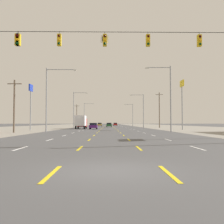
{
  "coord_description": "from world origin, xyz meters",
  "views": [
    {
      "loc": [
        -0.06,
        -8.17,
        1.53
      ],
      "look_at": [
        0.72,
        46.35,
        3.8
      ],
      "focal_mm": 40.89,
      "sensor_mm": 36.0,
      "label": 1
    }
  ],
  "objects_px": {
    "sedan_center_turn_mid": "(109,125)",
    "streetlight_right_row_2": "(132,113)",
    "box_truck_far_left_near": "(81,121)",
    "pole_sign_left_row_1": "(31,96)",
    "sedan_inner_left_midfar": "(100,124)",
    "streetlight_right_row_1": "(142,108)",
    "sedan_inner_left_nearest": "(93,126)",
    "sedan_inner_right_far": "(115,124)",
    "streetlight_left_row_1": "(75,107)",
    "streetlight_right_row_0": "(168,94)",
    "streetlight_left_row_0": "(50,94)",
    "streetlight_left_row_2": "(85,113)",
    "pole_sign_right_row_1": "(182,93)"
  },
  "relations": [
    {
      "from": "sedan_center_turn_mid",
      "to": "streetlight_right_row_2",
      "type": "distance_m",
      "value": 21.17
    },
    {
      "from": "box_truck_far_left_near",
      "to": "pole_sign_left_row_1",
      "type": "bearing_deg",
      "value": -124.07
    },
    {
      "from": "sedan_inner_left_midfar",
      "to": "streetlight_right_row_1",
      "type": "bearing_deg",
      "value": -68.69
    },
    {
      "from": "sedan_inner_left_midfar",
      "to": "sedan_inner_left_nearest",
      "type": "bearing_deg",
      "value": -89.81
    },
    {
      "from": "sedan_inner_right_far",
      "to": "streetlight_left_row_1",
      "type": "relative_size",
      "value": 0.43
    },
    {
      "from": "streetlight_right_row_0",
      "to": "streetlight_right_row_2",
      "type": "xyz_separation_m",
      "value": [
        0.05,
        64.96,
        -0.82
      ]
    },
    {
      "from": "box_truck_far_left_near",
      "to": "streetlight_left_row_1",
      "type": "bearing_deg",
      "value": 105.31
    },
    {
      "from": "sedan_inner_right_far",
      "to": "pole_sign_left_row_1",
      "type": "distance_m",
      "value": 74.35
    },
    {
      "from": "sedan_inner_left_nearest",
      "to": "sedan_center_turn_mid",
      "type": "distance_m",
      "value": 28.55
    },
    {
      "from": "sedan_center_turn_mid",
      "to": "streetlight_right_row_2",
      "type": "xyz_separation_m",
      "value": [
        9.63,
        18.27,
        4.65
      ]
    },
    {
      "from": "sedan_inner_left_midfar",
      "to": "streetlight_left_row_0",
      "type": "height_order",
      "value": "streetlight_left_row_0"
    },
    {
      "from": "sedan_inner_left_nearest",
      "to": "box_truck_far_left_near",
      "type": "distance_m",
      "value": 4.89
    },
    {
      "from": "sedan_inner_left_midfar",
      "to": "streetlight_left_row_2",
      "type": "distance_m",
      "value": 8.01
    },
    {
      "from": "sedan_inner_left_nearest",
      "to": "sedan_inner_right_far",
      "type": "relative_size",
      "value": 1.0
    },
    {
      "from": "box_truck_far_left_near",
      "to": "streetlight_right_row_0",
      "type": "distance_m",
      "value": 27.79
    },
    {
      "from": "sedan_inner_right_far",
      "to": "streetlight_right_row_0",
      "type": "distance_m",
      "value": 81.25
    },
    {
      "from": "sedan_inner_left_nearest",
      "to": "streetlight_left_row_1",
      "type": "relative_size",
      "value": 0.43
    },
    {
      "from": "box_truck_far_left_near",
      "to": "streetlight_left_row_0",
      "type": "height_order",
      "value": "streetlight_left_row_0"
    },
    {
      "from": "sedan_inner_right_far",
      "to": "pole_sign_right_row_1",
      "type": "distance_m",
      "value": 69.86
    },
    {
      "from": "pole_sign_right_row_1",
      "to": "pole_sign_left_row_1",
      "type": "bearing_deg",
      "value": -173.91
    },
    {
      "from": "sedan_inner_right_far",
      "to": "sedan_center_turn_mid",
      "type": "bearing_deg",
      "value": -95.16
    },
    {
      "from": "sedan_inner_right_far",
      "to": "streetlight_right_row_0",
      "type": "xyz_separation_m",
      "value": [
        6.5,
        -80.8,
        5.47
      ]
    },
    {
      "from": "pole_sign_left_row_1",
      "to": "streetlight_left_row_1",
      "type": "relative_size",
      "value": 0.87
    },
    {
      "from": "sedan_center_turn_mid",
      "to": "streetlight_left_row_2",
      "type": "xyz_separation_m",
      "value": [
        -9.9,
        18.27,
        4.87
      ]
    },
    {
      "from": "sedan_inner_left_nearest",
      "to": "streetlight_right_row_1",
      "type": "bearing_deg",
      "value": 46.63
    },
    {
      "from": "pole_sign_left_row_1",
      "to": "streetlight_right_row_0",
      "type": "distance_m",
      "value": 26.82
    },
    {
      "from": "sedan_inner_right_far",
      "to": "streetlight_right_row_1",
      "type": "bearing_deg",
      "value": -82.35
    },
    {
      "from": "pole_sign_left_row_1",
      "to": "streetlight_right_row_2",
      "type": "height_order",
      "value": "streetlight_right_row_2"
    },
    {
      "from": "streetlight_right_row_0",
      "to": "streetlight_right_row_2",
      "type": "relative_size",
      "value": 1.15
    },
    {
      "from": "streetlight_left_row_1",
      "to": "sedan_inner_left_nearest",
      "type": "bearing_deg",
      "value": -66.24
    },
    {
      "from": "streetlight_left_row_0",
      "to": "streetlight_left_row_1",
      "type": "bearing_deg",
      "value": 90.23
    },
    {
      "from": "sedan_inner_left_nearest",
      "to": "box_truck_far_left_near",
      "type": "bearing_deg",
      "value": 133.64
    },
    {
      "from": "pole_sign_left_row_1",
      "to": "streetlight_right_row_2",
      "type": "distance_m",
      "value": 61.32
    },
    {
      "from": "sedan_center_turn_mid",
      "to": "streetlight_right_row_1",
      "type": "height_order",
      "value": "streetlight_right_row_1"
    },
    {
      "from": "pole_sign_left_row_1",
      "to": "sedan_inner_left_nearest",
      "type": "bearing_deg",
      "value": 37.96
    },
    {
      "from": "streetlight_left_row_0",
      "to": "streetlight_right_row_2",
      "type": "distance_m",
      "value": 67.81
    },
    {
      "from": "pole_sign_right_row_1",
      "to": "streetlight_right_row_0",
      "type": "height_order",
      "value": "streetlight_right_row_0"
    },
    {
      "from": "box_truck_far_left_near",
      "to": "pole_sign_right_row_1",
      "type": "bearing_deg",
      "value": -22.72
    },
    {
      "from": "box_truck_far_left_near",
      "to": "pole_sign_left_row_1",
      "type": "relative_size",
      "value": 0.79
    },
    {
      "from": "box_truck_far_left_near",
      "to": "streetlight_left_row_2",
      "type": "xyz_separation_m",
      "value": [
        -2.88,
        43.12,
        3.79
      ]
    },
    {
      "from": "sedan_inner_right_far",
      "to": "streetlight_left_row_0",
      "type": "distance_m",
      "value": 82.0
    },
    {
      "from": "streetlight_left_row_1",
      "to": "streetlight_right_row_2",
      "type": "bearing_deg",
      "value": 58.93
    },
    {
      "from": "sedan_inner_right_far",
      "to": "streetlight_right_row_0",
      "type": "height_order",
      "value": "streetlight_right_row_0"
    },
    {
      "from": "pole_sign_right_row_1",
      "to": "streetlight_left_row_2",
      "type": "bearing_deg",
      "value": 115.78
    },
    {
      "from": "box_truck_far_left_near",
      "to": "streetlight_right_row_0",
      "type": "bearing_deg",
      "value": -52.75
    },
    {
      "from": "streetlight_right_row_0",
      "to": "streetlight_left_row_2",
      "type": "xyz_separation_m",
      "value": [
        -19.49,
        64.96,
        -0.59
      ]
    },
    {
      "from": "streetlight_right_row_0",
      "to": "streetlight_right_row_2",
      "type": "distance_m",
      "value": 64.96
    },
    {
      "from": "pole_sign_left_row_1",
      "to": "streetlight_left_row_0",
      "type": "bearing_deg",
      "value": -57.35
    },
    {
      "from": "pole_sign_right_row_1",
      "to": "streetlight_left_row_2",
      "type": "distance_m",
      "value": 58.39
    },
    {
      "from": "streetlight_left_row_0",
      "to": "streetlight_right_row_2",
      "type": "bearing_deg",
      "value": 73.34
    }
  ]
}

